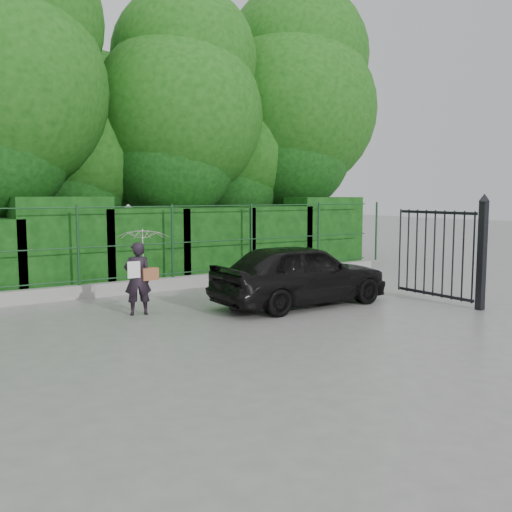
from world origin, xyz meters
TOP-DOWN VIEW (x-y plane):
  - ground at (0.00, 0.00)m, footprint 80.00×80.00m
  - kerb at (0.00, 4.50)m, footprint 14.00×0.25m
  - fence at (0.22, 4.50)m, footprint 14.13×0.06m
  - hedge at (0.14, 5.50)m, footprint 14.20×1.20m
  - trees at (1.14, 7.74)m, footprint 17.10×6.15m
  - gate at (4.60, -0.72)m, footprint 0.22×2.33m
  - woman at (-1.31, 2.15)m, footprint 0.98×1.00m
  - car at (1.82, 1.18)m, footprint 3.96×1.64m

SIDE VIEW (x-z plane):
  - ground at x=0.00m, z-range 0.00..0.00m
  - kerb at x=0.00m, z-range 0.00..0.30m
  - car at x=1.82m, z-range 0.00..1.34m
  - hedge at x=0.14m, z-range -0.12..2.17m
  - woman at x=-1.31m, z-range 0.27..1.96m
  - gate at x=4.60m, z-range 0.01..2.37m
  - fence at x=0.22m, z-range 0.30..2.10m
  - trees at x=1.14m, z-range 0.58..8.66m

